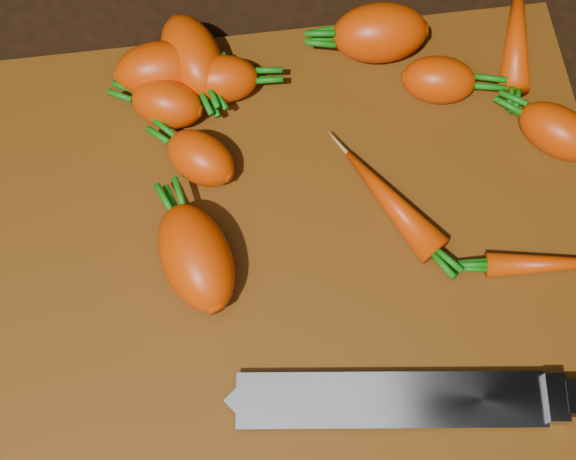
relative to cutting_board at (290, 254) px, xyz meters
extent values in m
cube|color=black|center=(0.00, 0.00, -0.01)|extent=(2.00, 2.00, 0.01)
cube|color=#64360D|center=(0.00, 0.00, 0.00)|extent=(0.50, 0.40, 0.01)
ellipsoid|color=#C83300|center=(-0.09, 0.16, 0.03)|extent=(0.07, 0.05, 0.04)
ellipsoid|color=#C83300|center=(-0.08, 0.13, 0.03)|extent=(0.07, 0.06, 0.04)
ellipsoid|color=#C83300|center=(-0.06, 0.17, 0.03)|extent=(0.07, 0.09, 0.05)
ellipsoid|color=#C83300|center=(-0.07, -0.01, 0.03)|extent=(0.07, 0.10, 0.05)
ellipsoid|color=#C83300|center=(0.10, 0.17, 0.03)|extent=(0.08, 0.05, 0.05)
ellipsoid|color=#C83300|center=(-0.04, 0.15, 0.03)|extent=(0.06, 0.04, 0.04)
ellipsoid|color=#C83300|center=(0.22, 0.06, 0.03)|extent=(0.07, 0.07, 0.04)
ellipsoid|color=#C83300|center=(0.21, 0.17, 0.02)|extent=(0.06, 0.13, 0.03)
ellipsoid|color=#C83300|center=(0.20, -0.04, 0.02)|extent=(0.11, 0.03, 0.02)
ellipsoid|color=#C83300|center=(0.08, 0.03, 0.02)|extent=(0.08, 0.10, 0.03)
ellipsoid|color=#C83300|center=(-0.06, 0.08, 0.03)|extent=(0.07, 0.07, 0.04)
ellipsoid|color=#C83300|center=(0.14, 0.12, 0.03)|extent=(0.07, 0.05, 0.04)
cube|color=gray|center=(-0.05, -0.11, 0.01)|extent=(0.22, 0.07, 0.00)
cube|color=gray|center=(0.06, -0.12, 0.01)|extent=(0.02, 0.03, 0.02)
cube|color=black|center=(0.13, -0.13, 0.01)|extent=(0.13, 0.04, 0.02)
cylinder|color=#B2B2B7|center=(0.11, -0.13, 0.02)|extent=(0.01, 0.01, 0.00)
camera|label=1|loc=(-0.03, -0.21, 0.58)|focal=50.00mm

